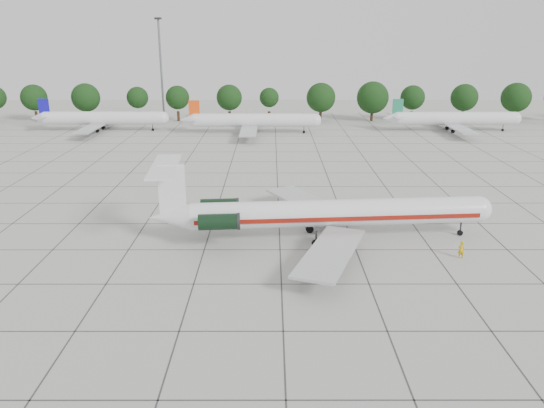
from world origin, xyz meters
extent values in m
plane|color=#AFAFA8|center=(0.00, 0.00, 0.00)|extent=(260.00, 260.00, 0.00)
cube|color=#383838|center=(0.00, 15.00, 0.01)|extent=(170.00, 170.00, 0.02)
cylinder|color=silver|center=(6.28, 3.03, 3.09)|extent=(31.95, 5.45, 2.92)
sphere|color=silver|center=(22.14, 4.30, 3.09)|extent=(2.92, 2.92, 2.92)
cone|color=silver|center=(-11.78, 1.58, 3.09)|extent=(4.64, 3.26, 2.92)
cube|color=maroon|center=(6.16, 4.50, 2.87)|extent=(30.84, 2.53, 0.49)
cube|color=maroon|center=(6.40, 1.56, 2.87)|extent=(30.84, 2.53, 0.49)
cube|color=#B7BABC|center=(3.44, 10.78, 1.90)|extent=(10.08, 13.54, 0.27)
cube|color=#B7BABC|center=(4.72, -5.08, 1.90)|extent=(8.43, 13.84, 0.27)
cube|color=black|center=(-6.65, 3.99, 3.36)|extent=(2.03, 1.30, 0.22)
cylinder|color=black|center=(-6.70, 4.60, 3.36)|extent=(4.36, 2.01, 1.68)
cube|color=black|center=(-6.33, 0.02, 3.36)|extent=(2.03, 1.30, 0.22)
cylinder|color=black|center=(-6.28, -0.59, 3.36)|extent=(4.36, 2.01, 1.68)
cube|color=silver|center=(-11.34, 1.62, 6.19)|extent=(2.84, 0.47, 5.30)
cube|color=silver|center=(-11.96, 1.57, 8.66)|extent=(3.49, 10.78, 0.19)
cylinder|color=black|center=(20.38, 4.16, 0.84)|extent=(0.19, 0.19, 1.68)
cylinder|color=black|center=(20.38, 4.16, 0.31)|extent=(0.64, 0.30, 0.62)
cylinder|color=black|center=(3.46, 5.11, 1.15)|extent=(0.23, 0.23, 1.59)
cylinder|color=black|center=(3.46, 5.11, 0.44)|extent=(0.92, 0.60, 0.88)
cylinder|color=black|center=(3.82, 0.53, 1.15)|extent=(0.23, 0.23, 1.59)
cylinder|color=black|center=(3.82, 0.53, 0.44)|extent=(0.92, 0.60, 0.88)
imported|color=#C8A00B|center=(18.29, -2.15, 0.92)|extent=(0.71, 0.50, 1.84)
cylinder|color=silver|center=(-39.68, 70.65, 3.00)|extent=(27.20, 3.00, 3.00)
cube|color=#B7BABC|center=(-40.68, 70.65, 1.80)|extent=(3.50, 27.20, 0.25)
cube|color=#130CA8|center=(-53.12, 70.65, 5.60)|extent=(2.40, 0.25, 3.60)
cylinder|color=black|center=(-40.68, 72.85, 0.40)|extent=(0.80, 0.45, 0.80)
cylinder|color=black|center=(-40.68, 68.45, 0.40)|extent=(0.80, 0.45, 0.80)
cylinder|color=silver|center=(-4.78, 67.51, 3.00)|extent=(27.20, 3.00, 3.00)
cube|color=#B7BABC|center=(-5.78, 67.51, 1.80)|extent=(3.50, 27.20, 0.25)
cube|color=#F0480E|center=(-18.22, 67.51, 5.60)|extent=(2.40, 0.25, 3.60)
cylinder|color=black|center=(-5.78, 69.71, 0.40)|extent=(0.80, 0.45, 0.80)
cylinder|color=black|center=(-5.78, 65.31, 0.40)|extent=(0.80, 0.45, 0.80)
cylinder|color=silver|center=(41.39, 70.12, 3.00)|extent=(27.20, 3.00, 3.00)
cube|color=#B7BABC|center=(40.39, 70.12, 1.80)|extent=(3.50, 27.20, 0.25)
cube|color=#1B7B56|center=(27.95, 70.12, 5.60)|extent=(2.40, 0.25, 3.60)
cylinder|color=black|center=(40.39, 72.32, 0.40)|extent=(0.80, 0.45, 0.80)
cylinder|color=black|center=(40.39, 67.92, 0.40)|extent=(0.80, 0.45, 0.80)
cylinder|color=#332114|center=(-61.45, 85.00, 1.25)|extent=(0.70, 0.70, 2.50)
sphere|color=black|center=(-61.45, 85.00, 6.00)|extent=(6.57, 6.57, 6.57)
cylinder|color=#332114|center=(-48.26, 85.00, 1.25)|extent=(0.70, 0.70, 2.50)
sphere|color=black|center=(-48.26, 85.00, 6.00)|extent=(7.15, 7.15, 7.15)
cylinder|color=#332114|center=(-35.07, 85.00, 1.25)|extent=(0.70, 0.70, 2.50)
sphere|color=black|center=(-35.07, 85.00, 6.00)|extent=(5.43, 5.43, 5.43)
cylinder|color=#332114|center=(-24.88, 85.00, 1.25)|extent=(0.70, 0.70, 2.50)
sphere|color=black|center=(-24.88, 85.00, 6.00)|extent=(5.99, 5.99, 5.99)
cylinder|color=#332114|center=(-11.69, 85.00, 1.25)|extent=(0.70, 0.70, 2.50)
sphere|color=black|center=(-11.69, 85.00, 6.00)|extent=(6.50, 6.50, 6.50)
cylinder|color=#332114|center=(-1.50, 85.00, 1.25)|extent=(0.70, 0.70, 2.50)
sphere|color=black|center=(-1.50, 85.00, 6.00)|extent=(4.93, 4.93, 4.93)
cylinder|color=#332114|center=(11.69, 85.00, 1.25)|extent=(0.70, 0.70, 2.50)
sphere|color=black|center=(11.69, 85.00, 6.00)|extent=(7.40, 7.40, 7.40)
cylinder|color=#332114|center=(24.88, 85.00, 1.25)|extent=(0.70, 0.70, 2.50)
sphere|color=black|center=(24.88, 85.00, 6.00)|extent=(8.08, 8.08, 8.08)
cylinder|color=#332114|center=(35.07, 85.00, 1.25)|extent=(0.70, 0.70, 2.50)
sphere|color=black|center=(35.07, 85.00, 6.00)|extent=(6.17, 6.17, 6.17)
cylinder|color=#332114|center=(48.26, 85.00, 1.25)|extent=(0.70, 0.70, 2.50)
sphere|color=black|center=(48.26, 85.00, 6.00)|extent=(6.82, 6.82, 6.82)
cylinder|color=#332114|center=(61.45, 85.00, 1.25)|extent=(0.70, 0.70, 2.50)
sphere|color=black|center=(61.45, 85.00, 6.00)|extent=(7.44, 7.44, 7.44)
cylinder|color=slate|center=(-30.00, 92.00, 12.50)|extent=(0.56, 0.56, 25.00)
cube|color=black|center=(-30.00, 92.00, 25.20)|extent=(1.60, 1.60, 0.50)
camera|label=1|loc=(-0.89, -51.61, 21.86)|focal=35.00mm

